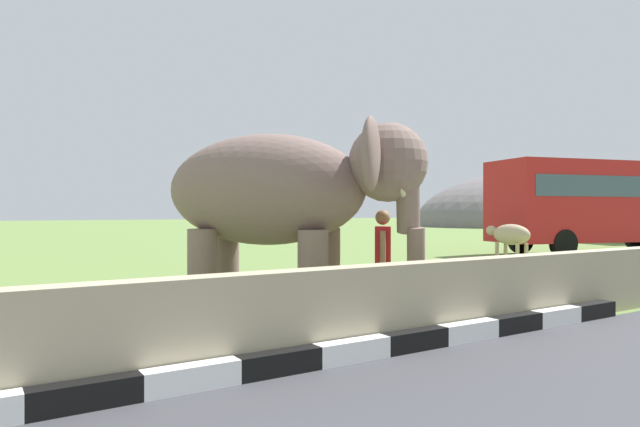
{
  "coord_description": "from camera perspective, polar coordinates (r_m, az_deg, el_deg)",
  "views": [
    {
      "loc": [
        -0.73,
        -0.94,
        1.63
      ],
      "look_at": [
        3.77,
        6.1,
        1.6
      ],
      "focal_mm": 31.23,
      "sensor_mm": 36.0,
      "label": 1
    }
  ],
  "objects": [
    {
      "name": "hill_east",
      "position": [
        68.82,
        21.49,
        -1.16
      ],
      "size": [
        30.93,
        24.75,
        12.69
      ],
      "color": "slate",
      "rests_on": "ground_plane"
    },
    {
      "name": "person_handler",
      "position": [
        8.62,
        6.44,
        -4.48
      ],
      "size": [
        0.48,
        0.57,
        1.66
      ],
      "color": "navy",
      "rests_on": "ground_plane"
    },
    {
      "name": "bus_red",
      "position": [
        24.12,
        27.03,
        1.26
      ],
      "size": [
        9.44,
        4.7,
        3.5
      ],
      "color": "#B21E1E",
      "rests_on": "ground_plane"
    },
    {
      "name": "barrier_parapet",
      "position": [
        5.95,
        -4.76,
        -10.74
      ],
      "size": [
        28.0,
        0.36,
        1.0
      ],
      "primitive_type": "cube",
      "color": "tan",
      "rests_on": "ground_plane"
    },
    {
      "name": "striped_curb",
      "position": [
        5.11,
        -28.12,
        -17.01
      ],
      "size": [
        16.2,
        0.2,
        0.24
      ],
      "color": "white",
      "rests_on": "ground_plane"
    },
    {
      "name": "elephant",
      "position": [
        8.47,
        -3.21,
        2.14
      ],
      "size": [
        3.83,
        3.84,
        2.93
      ],
      "color": "#7E645C",
      "rests_on": "ground_plane"
    },
    {
      "name": "cow_near",
      "position": [
        18.7,
        18.92,
        -2.13
      ],
      "size": [
        0.81,
        1.92,
        1.23
      ],
      "color": "tan",
      "rests_on": "ground_plane"
    }
  ]
}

